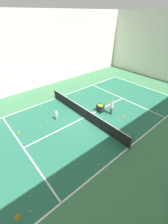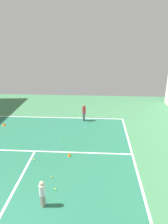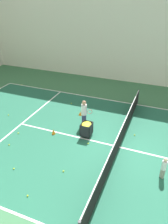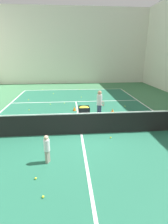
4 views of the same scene
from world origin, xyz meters
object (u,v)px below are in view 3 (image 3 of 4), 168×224
(child_midcourt, at_px, (164,167))
(tennis_net, at_px, (120,138))
(coach_at_net, at_px, (84,111))
(ball_cart, at_px, (87,127))
(training_cone_0, at_px, (53,132))

(child_midcourt, bearing_deg, tennis_net, -3.24)
(coach_at_net, height_order, ball_cart, coach_at_net)
(tennis_net, distance_m, ball_cart, 1.93)
(child_midcourt, xyz_separation_m, training_cone_0, (1.16, 5.87, -0.46))
(coach_at_net, height_order, training_cone_0, coach_at_net)
(tennis_net, height_order, child_midcourt, tennis_net)
(child_midcourt, bearing_deg, coach_at_net, -0.98)
(coach_at_net, bearing_deg, training_cone_0, -148.81)
(child_midcourt, relative_size, ball_cart, 1.29)
(training_cone_0, bearing_deg, ball_cart, -74.25)
(tennis_net, relative_size, child_midcourt, 9.87)
(tennis_net, distance_m, training_cone_0, 3.72)
(tennis_net, xyz_separation_m, coach_at_net, (1.29, 2.45, 0.36))
(tennis_net, bearing_deg, training_cone_0, 93.19)
(ball_cart, bearing_deg, coach_at_net, 28.40)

